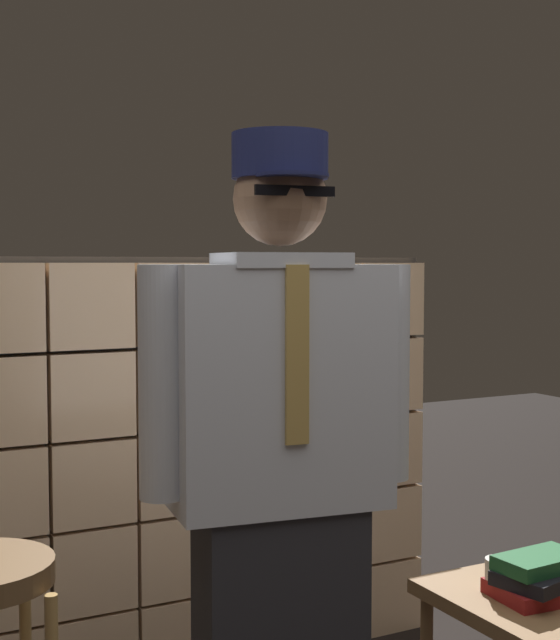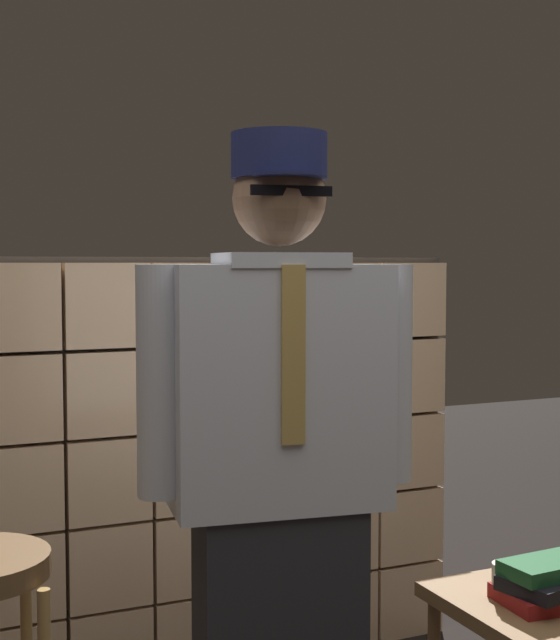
{
  "view_description": "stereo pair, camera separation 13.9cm",
  "coord_description": "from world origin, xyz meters",
  "px_view_note": "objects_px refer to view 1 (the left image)",
  "views": [
    {
      "loc": [
        -1.08,
        -1.45,
        1.44
      ],
      "look_at": [
        -0.07,
        0.5,
        1.3
      ],
      "focal_mm": 50.3,
      "sensor_mm": 36.0,
      "label": 1
    },
    {
      "loc": [
        -0.96,
        -1.51,
        1.44
      ],
      "look_at": [
        -0.07,
        0.5,
        1.3
      ],
      "focal_mm": 50.3,
      "sensor_mm": 36.0,
      "label": 2
    }
  ],
  "objects_px": {
    "side_table": "(542,619)",
    "coffee_mug": "(501,576)",
    "standing_person": "(280,478)",
    "book_stack": "(536,578)"
  },
  "relations": [
    {
      "from": "side_table",
      "to": "book_stack",
      "type": "xyz_separation_m",
      "value": [
        -0.05,
        -0.02,
        0.13
      ]
    },
    {
      "from": "standing_person",
      "to": "side_table",
      "type": "relative_size",
      "value": 3.18
    },
    {
      "from": "side_table",
      "to": "coffee_mug",
      "type": "height_order",
      "value": "coffee_mug"
    },
    {
      "from": "standing_person",
      "to": "book_stack",
      "type": "distance_m",
      "value": 0.76
    },
    {
      "from": "standing_person",
      "to": "coffee_mug",
      "type": "height_order",
      "value": "standing_person"
    },
    {
      "from": "book_stack",
      "to": "coffee_mug",
      "type": "height_order",
      "value": "book_stack"
    },
    {
      "from": "side_table",
      "to": "coffee_mug",
      "type": "relative_size",
      "value": 4.37
    },
    {
      "from": "side_table",
      "to": "book_stack",
      "type": "distance_m",
      "value": 0.14
    },
    {
      "from": "standing_person",
      "to": "book_stack",
      "type": "relative_size",
      "value": 6.91
    },
    {
      "from": "standing_person",
      "to": "side_table",
      "type": "bearing_deg",
      "value": -3.64
    }
  ]
}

